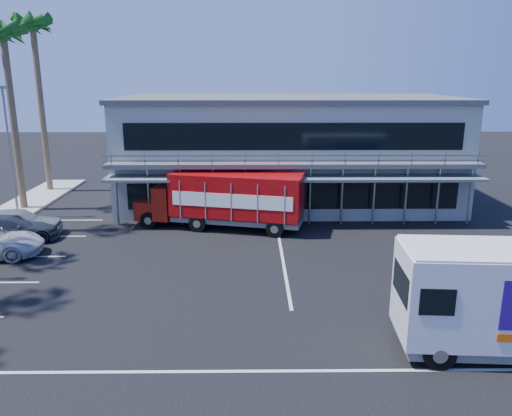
{
  "coord_description": "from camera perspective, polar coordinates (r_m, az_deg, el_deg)",
  "views": [
    {
      "loc": [
        0.46,
        -19.32,
        8.69
      ],
      "look_at": [
        0.71,
        4.61,
        2.3
      ],
      "focal_mm": 35.0,
      "sensor_mm": 36.0,
      "label": 1
    }
  ],
  "objects": [
    {
      "name": "palm_f",
      "position": [
        40.99,
        -24.09,
        17.61
      ],
      "size": [
        2.8,
        2.8,
        13.25
      ],
      "color": "brown",
      "rests_on": "ground"
    },
    {
      "name": "ground",
      "position": [
        21.19,
        -1.81,
        -9.27
      ],
      "size": [
        120.0,
        120.0,
        0.0
      ],
      "primitive_type": "plane",
      "color": "black",
      "rests_on": "ground"
    },
    {
      "name": "parked_car_d",
      "position": [
        29.72,
        -26.44,
        -2.18
      ],
      "size": [
        5.5,
        3.74,
        1.48
      ],
      "primitive_type": "imported",
      "rotation": [
        0.0,
        0.0,
        1.93
      ],
      "color": "#292F37",
      "rests_on": "ground"
    },
    {
      "name": "building",
      "position": [
        34.72,
        3.64,
        6.58
      ],
      "size": [
        22.4,
        12.0,
        7.3
      ],
      "color": "gray",
      "rests_on": "ground"
    },
    {
      "name": "parked_car_e",
      "position": [
        30.55,
        -25.67,
        -1.51
      ],
      "size": [
        5.07,
        2.89,
        1.63
      ],
      "primitive_type": "imported",
      "rotation": [
        0.0,
        0.0,
        1.79
      ],
      "color": "gray",
      "rests_on": "ground"
    },
    {
      "name": "red_truck",
      "position": [
        28.86,
        -3.51,
        1.11
      ],
      "size": [
        10.0,
        4.46,
        3.28
      ],
      "rotation": [
        0.0,
        0.0,
        -0.24
      ],
      "color": "maroon",
      "rests_on": "ground"
    },
    {
      "name": "palm_e",
      "position": [
        35.75,
        -26.86,
        16.44
      ],
      "size": [
        2.8,
        2.8,
        12.25
      ],
      "color": "brown",
      "rests_on": "ground"
    },
    {
      "name": "light_pole_far",
      "position": [
        33.94,
        -26.35,
        6.32
      ],
      "size": [
        0.5,
        0.25,
        8.09
      ],
      "color": "gray",
      "rests_on": "ground"
    }
  ]
}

